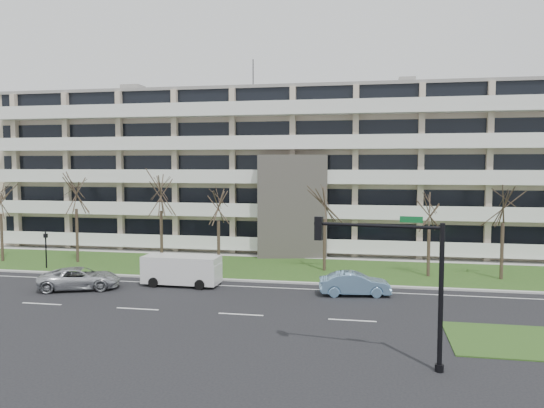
% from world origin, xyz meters
% --- Properties ---
extents(ground, '(160.00, 160.00, 0.00)m').
position_xyz_m(ground, '(0.00, 0.00, 0.00)').
color(ground, black).
rests_on(ground, ground).
extents(grass_verge, '(90.00, 10.00, 0.06)m').
position_xyz_m(grass_verge, '(0.00, 13.00, 0.03)').
color(grass_verge, '#1E4416').
rests_on(grass_verge, ground).
extents(curb, '(90.00, 0.35, 0.12)m').
position_xyz_m(curb, '(0.00, 8.00, 0.06)').
color(curb, '#B2B2AD').
rests_on(curb, ground).
extents(sidewalk, '(90.00, 2.00, 0.08)m').
position_xyz_m(sidewalk, '(0.00, 18.50, 0.04)').
color(sidewalk, '#B2B2AD').
rests_on(sidewalk, ground).
extents(grass_median, '(7.00, 5.00, 0.06)m').
position_xyz_m(grass_median, '(14.00, -2.00, 0.03)').
color(grass_median, '#1E4416').
rests_on(grass_median, ground).
extents(lane_edge_line, '(90.00, 0.12, 0.01)m').
position_xyz_m(lane_edge_line, '(0.00, 6.50, 0.01)').
color(lane_edge_line, white).
rests_on(lane_edge_line, ground).
extents(apartment_building, '(60.50, 15.10, 18.75)m').
position_xyz_m(apartment_building, '(-0.01, 25.32, 7.61)').
color(apartment_building, beige).
rests_on(apartment_building, ground).
extents(silver_pickup, '(5.61, 3.94, 1.42)m').
position_xyz_m(silver_pickup, '(-11.78, 3.80, 0.71)').
color(silver_pickup, '#B8BAC0').
rests_on(silver_pickup, ground).
extents(blue_sedan, '(4.57, 2.16, 1.45)m').
position_xyz_m(blue_sedan, '(5.95, 5.47, 0.72)').
color(blue_sedan, '#7DADD9').
rests_on(blue_sedan, ground).
extents(white_van, '(5.21, 2.23, 2.00)m').
position_xyz_m(white_van, '(-5.55, 6.06, 1.20)').
color(white_van, silver).
rests_on(white_van, ground).
extents(traffic_signal, '(5.23, 1.06, 6.10)m').
position_xyz_m(traffic_signal, '(7.90, -6.07, 3.95)').
color(traffic_signal, black).
rests_on(traffic_signal, ground).
extents(pedestrian_signal, '(0.31, 0.26, 2.90)m').
position_xyz_m(pedestrian_signal, '(-18.07, 9.59, 1.85)').
color(pedestrian_signal, black).
rests_on(pedestrian_signal, ground).
extents(tree_0, '(3.60, 3.60, 7.19)m').
position_xyz_m(tree_0, '(-23.56, 11.70, 5.59)').
color(tree_0, '#382B21').
rests_on(tree_0, ground).
extents(tree_1, '(4.01, 4.01, 8.02)m').
position_xyz_m(tree_1, '(-17.03, 12.36, 6.24)').
color(tree_1, '#382B21').
rests_on(tree_1, ground).
extents(tree_2, '(4.00, 4.00, 8.00)m').
position_xyz_m(tree_2, '(-9.47, 11.99, 6.22)').
color(tree_2, '#382B21').
rests_on(tree_2, ground).
extents(tree_3, '(3.39, 3.39, 6.78)m').
position_xyz_m(tree_3, '(-4.71, 11.81, 5.27)').
color(tree_3, '#382B21').
rests_on(tree_3, ground).
extents(tree_4, '(3.58, 3.58, 7.16)m').
position_xyz_m(tree_4, '(3.43, 12.66, 5.57)').
color(tree_4, '#382B21').
rests_on(tree_4, ground).
extents(tree_5, '(3.21, 3.21, 6.43)m').
position_xyz_m(tree_5, '(11.03, 11.95, 4.99)').
color(tree_5, '#382B21').
rests_on(tree_5, ground).
extents(tree_6, '(3.60, 3.60, 7.20)m').
position_xyz_m(tree_6, '(16.00, 11.83, 5.60)').
color(tree_6, '#382B21').
rests_on(tree_6, ground).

